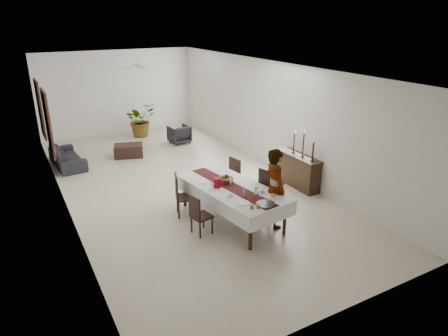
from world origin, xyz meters
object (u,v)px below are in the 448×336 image
at_px(dining_table_top, 231,188).
at_px(sideboard_body, 298,171).
at_px(woman, 275,188).
at_px(sofa, 67,157).
at_px(red_pitcher, 217,183).

height_order(dining_table_top, sideboard_body, sideboard_body).
bearing_deg(dining_table_top, woman, -53.07).
xyz_separation_m(dining_table_top, sideboard_body, (2.57, 0.80, -0.36)).
relative_size(sideboard_body, sofa, 0.74).
relative_size(red_pitcher, woman, 0.12).
relative_size(woman, sofa, 0.93).
bearing_deg(red_pitcher, woman, -39.60).
xyz_separation_m(dining_table_top, red_pitcher, (-0.29, 0.12, 0.15)).
bearing_deg(sideboard_body, woman, -141.39).
xyz_separation_m(dining_table_top, woman, (0.69, -0.69, 0.12)).
bearing_deg(sideboard_body, red_pitcher, -166.65).
distance_m(red_pitcher, sofa, 6.00).
relative_size(dining_table_top, woman, 1.44).
height_order(woman, sofa, woman).
relative_size(red_pitcher, sofa, 0.11).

